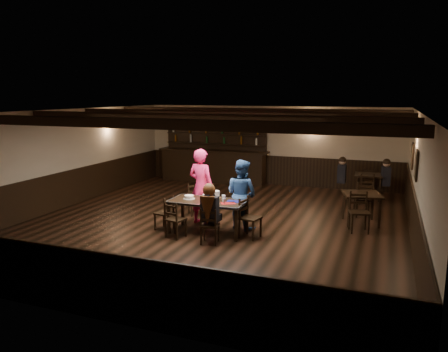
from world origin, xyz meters
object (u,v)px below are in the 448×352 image
(woman_pink, at_px, (201,187))
(dining_table, at_px, (208,204))
(chair_near_right, at_px, (209,223))
(chair_near_left, at_px, (173,217))
(bar_counter, at_px, (214,161))
(cake, at_px, (189,197))
(man_blue, at_px, (241,194))

(woman_pink, bearing_deg, dining_table, 135.81)
(chair_near_right, height_order, woman_pink, woman_pink)
(chair_near_right, relative_size, woman_pink, 0.43)
(dining_table, height_order, chair_near_left, chair_near_left)
(bar_counter, bearing_deg, cake, -73.52)
(chair_near_right, distance_m, man_blue, 1.42)
(bar_counter, bearing_deg, chair_near_right, -68.80)
(dining_table, xyz_separation_m, man_blue, (0.59, 0.63, 0.13))
(man_blue, height_order, bar_counter, bar_counter)
(chair_near_right, bearing_deg, cake, 137.94)
(chair_near_right, xyz_separation_m, cake, (-0.79, 0.71, 0.33))
(chair_near_right, bearing_deg, woman_pink, 119.64)
(chair_near_right, xyz_separation_m, bar_counter, (-2.44, 6.29, 0.27))
(man_blue, xyz_separation_m, bar_counter, (-2.70, 4.94, -0.09))
(dining_table, relative_size, chair_near_right, 2.20)
(dining_table, height_order, chair_near_right, chair_near_right)
(man_blue, xyz_separation_m, cake, (-1.05, -0.63, -0.02))
(chair_near_left, bearing_deg, cake, 81.09)
(dining_table, xyz_separation_m, chair_near_right, (0.33, -0.71, -0.22))
(woman_pink, height_order, bar_counter, bar_counter)
(chair_near_left, xyz_separation_m, cake, (0.09, 0.61, 0.32))
(dining_table, xyz_separation_m, chair_near_left, (-0.56, -0.61, -0.21))
(dining_table, bearing_deg, bar_counter, 110.73)
(chair_near_left, height_order, bar_counter, bar_counter)
(dining_table, distance_m, chair_near_right, 0.82)
(man_blue, bearing_deg, cake, 51.97)
(chair_near_left, bearing_deg, bar_counter, 104.12)
(chair_near_left, relative_size, woman_pink, 0.44)
(chair_near_left, height_order, cake, cake)
(chair_near_left, relative_size, man_blue, 0.50)
(dining_table, height_order, bar_counter, bar_counter)
(dining_table, bearing_deg, chair_near_right, -65.20)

